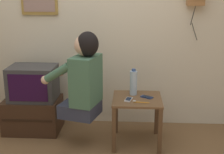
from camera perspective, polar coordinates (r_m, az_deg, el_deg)
wall_back at (r=3.62m, az=-2.61°, el=10.92°), size 6.80×0.05×2.55m
side_table at (r=3.26m, az=4.57°, el=-5.54°), size 0.50×0.49×0.50m
person at (r=3.11m, az=-5.26°, el=-0.00°), size 0.60×0.49×0.87m
tv_stand at (r=3.72m, az=-14.20°, el=-6.67°), size 0.62×0.44×0.38m
television at (r=3.58m, az=-14.23°, el=-1.06°), size 0.51×0.38×0.38m
cell_phone_held at (r=3.17m, az=3.04°, el=-4.11°), size 0.09×0.13×0.01m
cell_phone_spare at (r=3.25m, az=6.38°, el=-3.64°), size 0.14×0.12×0.01m
water_bottle at (r=3.29m, az=3.95°, el=-1.02°), size 0.08×0.08×0.28m
toothbrush at (r=3.10m, az=5.11°, el=-4.59°), size 0.16×0.03×0.02m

